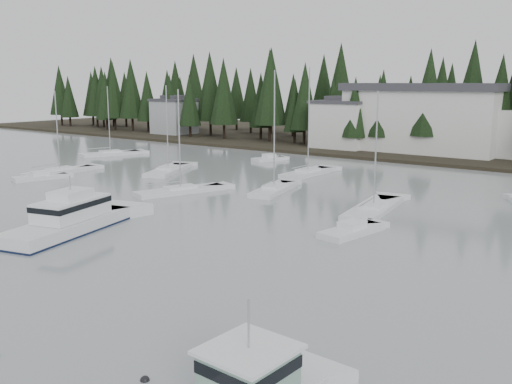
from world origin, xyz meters
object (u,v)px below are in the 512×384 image
at_px(runabout_3, 269,160).
at_px(sailboat_5, 373,210).
at_px(harbor_inn, 436,119).
at_px(runabout_0, 40,178).
at_px(runabout_1, 352,232).
at_px(sailboat_8, 168,172).
at_px(sailboat_11, 181,192).
at_px(sailboat_9, 308,174).
at_px(cabin_cruiser_center, 69,223).
at_px(sailboat_10, 274,191).
at_px(house_west, 342,123).
at_px(house_far_west, 174,115).
at_px(sailboat_3, 111,155).
at_px(sailboat_0, 60,173).

bearing_deg(runabout_3, sailboat_5, -109.41).
bearing_deg(harbor_inn, sailboat_5, -77.05).
height_order(runabout_0, runabout_1, same).
bearing_deg(sailboat_8, sailboat_11, -153.93).
bearing_deg(sailboat_9, cabin_cruiser_center, -179.82).
xyz_separation_m(sailboat_9, runabout_3, (-11.46, 7.51, 0.06)).
relative_size(harbor_inn, sailboat_10, 2.21).
relative_size(house_west, house_far_west, 1.13).
bearing_deg(sailboat_5, runabout_0, 93.15).
distance_m(sailboat_11, runabout_1, 22.71).
bearing_deg(sailboat_9, runabout_0, 133.60).
height_order(harbor_inn, sailboat_9, sailboat_9).
bearing_deg(sailboat_3, sailboat_10, -84.35).
bearing_deg(sailboat_8, harbor_inn, -54.08).
relative_size(harbor_inn, runabout_0, 4.44).
xyz_separation_m(sailboat_8, runabout_0, (-8.29, -13.37, 0.08)).
xyz_separation_m(cabin_cruiser_center, sailboat_10, (3.24, 23.40, -0.69)).
xyz_separation_m(sailboat_0, sailboat_11, (21.75, -0.16, 0.00)).
height_order(house_west, runabout_3, house_west).
relative_size(house_far_west, sailboat_9, 0.61).
bearing_deg(sailboat_11, runabout_3, 34.19).
distance_m(sailboat_8, sailboat_10, 19.02).
bearing_deg(runabout_1, cabin_cruiser_center, 134.41).
distance_m(house_far_west, runabout_3, 44.64).
relative_size(sailboat_0, runabout_3, 2.01).
bearing_deg(sailboat_10, sailboat_0, 88.25).
bearing_deg(house_west, runabout_0, -107.18).
bearing_deg(harbor_inn, sailboat_10, -93.92).
bearing_deg(sailboat_10, sailboat_9, 0.52).
xyz_separation_m(sailboat_5, sailboat_11, (-20.17, -4.43, 0.01)).
distance_m(sailboat_0, sailboat_3, 18.45).
xyz_separation_m(house_west, sailboat_11, (4.73, -43.99, -4.60)).
xyz_separation_m(house_far_west, runabout_0, (27.14, -50.05, -4.27)).
relative_size(sailboat_3, runabout_3, 2.08).
height_order(sailboat_3, runabout_3, sailboat_3).
bearing_deg(sailboat_9, house_west, 20.11).
relative_size(harbor_inn, cabin_cruiser_center, 2.37).
xyz_separation_m(sailboat_0, sailboat_5, (41.92, 4.28, -0.01)).
relative_size(cabin_cruiser_center, sailboat_9, 0.89).
xyz_separation_m(sailboat_11, runabout_3, (-7.05, 25.99, 0.07)).
bearing_deg(house_far_west, sailboat_3, -62.71).
relative_size(sailboat_3, runabout_1, 1.79).
xyz_separation_m(harbor_inn, sailboat_10, (-2.79, -40.76, -5.70)).
relative_size(house_west, runabout_1, 1.49).
bearing_deg(house_far_west, cabin_cruiser_center, -50.92).
distance_m(sailboat_8, runabout_0, 15.73).
xyz_separation_m(house_far_west, runabout_1, (69.09, -49.98, -4.27)).
bearing_deg(cabin_cruiser_center, sailboat_10, -22.36).
height_order(cabin_cruiser_center, sailboat_0, sailboat_0).
bearing_deg(sailboat_0, sailboat_8, -49.13).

